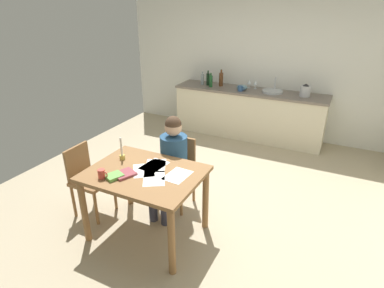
{
  "coord_description": "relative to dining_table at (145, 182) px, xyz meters",
  "views": [
    {
      "loc": [
        1.55,
        -3.31,
        2.37
      ],
      "look_at": [
        0.06,
        -0.29,
        0.85
      ],
      "focal_mm": 29.6,
      "sensor_mm": 36.0,
      "label": 1
    }
  ],
  "objects": [
    {
      "name": "ground_plane",
      "position": [
        0.14,
        0.99,
        -0.68
      ],
      "size": [
        5.2,
        5.2,
        0.04
      ],
      "primitive_type": "cube",
      "color": "tan"
    },
    {
      "name": "coffee_mug",
      "position": [
        -0.3,
        -0.29,
        0.17
      ],
      "size": [
        0.11,
        0.07,
        0.09
      ],
      "color": "#D84C3F",
      "rests_on": "dining_table"
    },
    {
      "name": "sink_unit",
      "position": [
        0.55,
        3.23,
        0.26
      ],
      "size": [
        0.36,
        0.36,
        0.24
      ],
      "color": "#B2B7BC",
      "rests_on": "kitchen_counter"
    },
    {
      "name": "paper_envelope",
      "position": [
        0.03,
        0.17,
        0.12
      ],
      "size": [
        0.32,
        0.36,
        0.0
      ],
      "primitive_type": "cube",
      "rotation": [
        0.0,
        0.0,
        0.46
      ],
      "color": "white",
      "rests_on": "dining_table"
    },
    {
      "name": "paper_receipt",
      "position": [
        0.16,
        -0.07,
        0.12
      ],
      "size": [
        0.33,
        0.36,
        0.0
      ],
      "primitive_type": "cube",
      "rotation": [
        0.0,
        0.0,
        0.54
      ],
      "color": "white",
      "rests_on": "dining_table"
    },
    {
      "name": "mixing_bowl",
      "position": [
        0.0,
        3.18,
        0.29
      ],
      "size": [
        0.2,
        0.2,
        0.09
      ],
      "primitive_type": "ellipsoid",
      "color": "#668C99",
      "rests_on": "kitchen_counter"
    },
    {
      "name": "candlestick",
      "position": [
        -0.38,
        0.13,
        0.19
      ],
      "size": [
        0.06,
        0.06,
        0.26
      ],
      "color": "gold",
      "rests_on": "dining_table"
    },
    {
      "name": "book_cookery",
      "position": [
        -0.2,
        -0.23,
        0.14
      ],
      "size": [
        0.19,
        0.2,
        0.03
      ],
      "primitive_type": "cube",
      "rotation": [
        0.0,
        0.0,
        -0.42
      ],
      "color": "#67A54A",
      "rests_on": "dining_table"
    },
    {
      "name": "bottle_vinegar",
      "position": [
        -0.7,
        3.23,
        0.36
      ],
      "size": [
        0.06,
        0.06,
        0.28
      ],
      "color": "black",
      "rests_on": "kitchen_counter"
    },
    {
      "name": "paper_notice",
      "position": [
        0.02,
        0.16,
        0.12
      ],
      "size": [
        0.24,
        0.32,
        0.0
      ],
      "primitive_type": "cube",
      "rotation": [
        0.0,
        0.0,
        -0.1
      ],
      "color": "white",
      "rests_on": "dining_table"
    },
    {
      "name": "person_seated",
      "position": [
        0.01,
        0.53,
        0.02
      ],
      "size": [
        0.32,
        0.59,
        1.19
      ],
      "color": "navy",
      "rests_on": "ground"
    },
    {
      "name": "bottle_sauce",
      "position": [
        -0.45,
        3.28,
        0.37
      ],
      "size": [
        0.08,
        0.08,
        0.31
      ],
      "color": "#593319",
      "rests_on": "kitchen_counter"
    },
    {
      "name": "wine_glass_near_sink",
      "position": [
        0.19,
        3.38,
        0.35
      ],
      "size": [
        0.07,
        0.07,
        0.15
      ],
      "color": "silver",
      "rests_on": "kitchen_counter"
    },
    {
      "name": "stovetop_kettle",
      "position": [
        1.09,
        3.23,
        0.34
      ],
      "size": [
        0.18,
        0.18,
        0.22
      ],
      "color": "#B7BABF",
      "rests_on": "kitchen_counter"
    },
    {
      "name": "kitchen_counter",
      "position": [
        0.14,
        3.23,
        -0.21
      ],
      "size": [
        2.77,
        0.64,
        0.9
      ],
      "color": "beige",
      "rests_on": "ground"
    },
    {
      "name": "bottle_wine_red",
      "position": [
        -0.6,
        3.13,
        0.35
      ],
      "size": [
        0.07,
        0.07,
        0.26
      ],
      "color": "#194C23",
      "rests_on": "kitchen_counter"
    },
    {
      "name": "chair_side_empty",
      "position": [
        -0.85,
        0.04,
        -0.18
      ],
      "size": [
        0.41,
        0.41,
        0.86
      ],
      "color": "olive",
      "rests_on": "ground"
    },
    {
      "name": "dining_table",
      "position": [
        0.0,
        0.0,
        0.0
      ],
      "size": [
        1.17,
        0.88,
        0.78
      ],
      "color": "olive",
      "rests_on": "ground"
    },
    {
      "name": "chair_at_table",
      "position": [
        0.01,
        0.68,
        -0.17
      ],
      "size": [
        0.4,
        0.4,
        0.87
      ],
      "color": "olive",
      "rests_on": "ground"
    },
    {
      "name": "bottle_oil",
      "position": [
        -0.82,
        3.23,
        0.35
      ],
      "size": [
        0.06,
        0.06,
        0.25
      ],
      "color": "#8C999E",
      "rests_on": "kitchen_counter"
    },
    {
      "name": "wine_glass_by_kettle",
      "position": [
        0.07,
        3.38,
        0.35
      ],
      "size": [
        0.07,
        0.07,
        0.15
      ],
      "color": "silver",
      "rests_on": "kitchen_counter"
    },
    {
      "name": "teacup_on_counter",
      "position": [
        0.0,
        3.08,
        0.29
      ],
      "size": [
        0.13,
        0.09,
        0.09
      ],
      "color": "#33598C",
      "rests_on": "kitchen_counter"
    },
    {
      "name": "book_magazine",
      "position": [
        -0.14,
        -0.14,
        0.13
      ],
      "size": [
        0.24,
        0.26,
        0.02
      ],
      "primitive_type": "cube",
      "rotation": [
        0.0,
        0.0,
        -0.41
      ],
      "color": "#904048",
      "rests_on": "dining_table"
    },
    {
      "name": "paper_letter",
      "position": [
        0.34,
        0.09,
        0.12
      ],
      "size": [
        0.23,
        0.31,
        0.0
      ],
      "primitive_type": "cube",
      "rotation": [
        0.0,
        0.0,
        -0.07
      ],
      "color": "white",
      "rests_on": "dining_table"
    },
    {
      "name": "paper_bill",
      "position": [
        -0.02,
        0.02,
        0.12
      ],
      "size": [
        0.35,
        0.36,
        0.0
      ],
      "primitive_type": "cube",
      "rotation": [
        0.0,
        0.0,
        0.65
      ],
      "color": "white",
      "rests_on": "dining_table"
    },
    {
      "name": "wall_back",
      "position": [
        0.14,
        3.59,
        0.64
      ],
      "size": [
        5.2,
        0.12,
        2.6
      ],
      "primitive_type": "cube",
      "color": "silver",
      "rests_on": "ground"
    }
  ]
}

